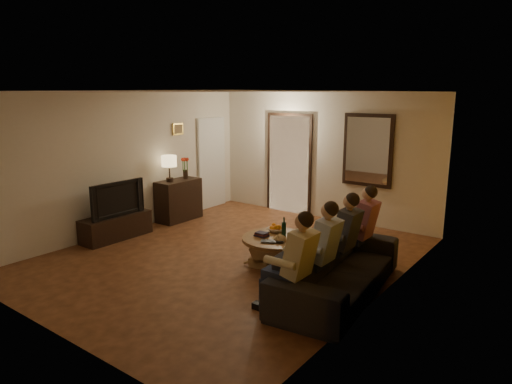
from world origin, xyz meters
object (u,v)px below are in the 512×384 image
Objects in this scene: person_c at (342,242)px; laptop at (272,242)px; dog at (266,250)px; wine_bottle at (284,226)px; person_d at (361,232)px; tv at (114,198)px; person_b at (321,254)px; coffee_table at (277,251)px; person_a at (295,269)px; bowl at (276,230)px; sofa at (338,267)px; table_lamp at (169,168)px; tv_stand at (116,227)px; dresser at (179,200)px.

laptop is at bearing -166.08° from person_c.
dog is 1.81× the size of wine_bottle.
dog is (-1.17, -0.74, -0.32)m from person_d.
tv is 1.94× the size of dog.
wine_bottle is 0.41m from laptop.
person_b is 1.00× the size of person_c.
wine_bottle is at bearing 45.64° from dog.
person_b is at bearing -53.01° from laptop.
person_b reaches higher than dog.
person_a is at bearing -48.65° from coffee_table.
coffee_table is at bearing -50.71° from bowl.
sofa is at bearing -15.78° from coffee_table.
person_c is at bearing -10.93° from dog.
person_d is 4.63× the size of bowl.
dog is at bearing -116.85° from coffee_table.
table_lamp is 0.96× the size of dog.
table_lamp is at bearing 146.20° from dog.
tv_stand is 0.52× the size of sofa.
dresser is 3.19m from dog.
coffee_table is (-1.09, 1.24, -0.38)m from person_a.
dresser is 0.79× the size of person_b.
tv_stand is 3.93× the size of laptop.
wine_bottle reaches higher than dog.
sofa reaches higher than laptop.
person_b reaches higher than tv.
tv_stand is 3.21m from laptop.
person_a is 3.87× the size of wine_bottle.
wine_bottle is (3.13, -0.60, -0.50)m from table_lamp.
person_d is at bearing 15.21° from bowl.
tv is 0.90× the size of person_d.
wine_bottle is at bearing -10.78° from table_lamp.
person_a is 0.60m from person_b.
tv is 4.21m from person_c.
person_a is (4.17, -1.93, -0.51)m from table_lamp.
person_d is (0.00, 0.60, 0.00)m from person_c.
table_lamp reaches higher than wine_bottle.
person_b reaches higher than wine_bottle.
laptop is (-0.99, -0.24, -0.14)m from person_c.
sofa reaches higher than tv_stand.
dresser is at bearing 142.39° from dog.
person_d is at bearing 16.07° from tv_stand.
dog is at bearing 137.88° from person_a.
tv_stand is 1.08× the size of person_c.
person_d is (0.00, 1.20, 0.00)m from person_b.
person_d reaches higher than wine_bottle.
dresser is at bearing 126.19° from laptop.
sofa is at bearing -71.57° from person_c.
coffee_table is 3.44× the size of wine_bottle.
table_lamp reaches higher than person_c.
tv reaches higher than bowl.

